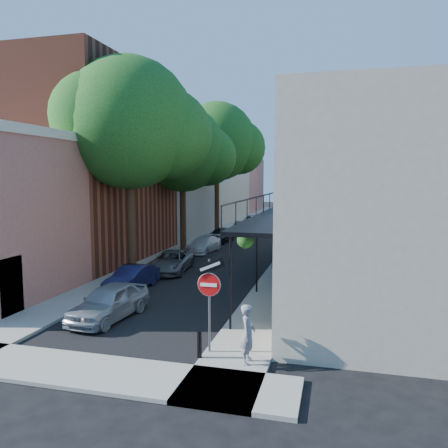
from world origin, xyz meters
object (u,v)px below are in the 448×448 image
Objects in this scene: parked_car_d at (204,244)px; parked_car_g at (253,222)px; bollard at (199,344)px; oak_far at (222,143)px; parked_car_c at (171,262)px; oak_mid at (189,151)px; parked_car_e at (221,235)px; pedestrian at (248,334)px; sign_post at (209,288)px; parked_car_b at (132,278)px; parked_car_f at (241,228)px; oak_near at (139,126)px; parked_car_a at (109,302)px.

parked_car_d is 0.80× the size of parked_car_g.
oak_far is at bearing 103.35° from bollard.
bollard is 18.22m from parked_car_d.
parked_car_c reaches higher than bollard.
oak_far is (0.06, 9.04, 1.20)m from oak_mid.
pedestrian reaches higher than parked_car_e.
parked_car_b is (-5.64, 6.32, -1.47)m from sign_post.
parked_car_d reaches higher than bollard.
parked_car_e is 23.12m from pedestrian.
sign_post is 0.88× the size of parked_car_f.
oak_near is 7.94m from parked_car_b.
pedestrian is (5.81, -2.74, 0.30)m from parked_car_a.
sign_post reaches higher than bollard.
parked_car_f is 2.03× the size of pedestrian.
sign_post reaches higher than parked_car_c.
parked_car_a is 19.41m from parked_car_e.
sign_post is 27.83m from parked_car_f.
pedestrian is (1.41, 0.00, 0.43)m from bollard.
oak_near is at bearing -91.95° from parked_car_d.
parked_car_d is (-5.25, 17.45, 0.04)m from bollard.
bollard is at bearing -86.02° from parked_car_g.
oak_mid is 3.02× the size of parked_car_f.
bollard is 0.19× the size of parked_car_c.
sign_post reaches higher than parked_car_f.
parked_car_d is at bearing 107.69° from sign_post.
parked_car_b is at bearing -96.09° from parked_car_g.
parked_car_b is 0.72× the size of parked_car_g.
oak_mid is (-6.42, 17.73, 6.54)m from bollard.
parked_car_g is (0.72, 10.24, 0.05)m from parked_car_e.
parked_car_a is 2.30× the size of pedestrian.
bollard is at bearing -70.10° from oak_mid.
parked_car_b is at bearing 47.32° from pedestrian.
oak_mid is at bearing 99.84° from parked_car_b.
oak_near is at bearing -89.63° from oak_mid.
oak_far reaches higher than sign_post.
parked_car_g reaches higher than bollard.
oak_mid is at bearing 94.15° from parked_car_c.
parked_car_d is at bearing 22.80° from pedestrian.
oak_mid reaches higher than parked_car_d.
oak_near is 14.27m from pedestrian.
parked_car_c is (-0.76, 8.14, -0.07)m from parked_car_a.
oak_far is 21.43m from parked_car_b.
parked_car_c is (1.20, 1.13, -7.30)m from oak_near.
bollard is 5.19m from parked_car_a.
oak_far reaches higher than parked_car_b.
parked_car_f reaches higher than bollard.
oak_near is 3.33× the size of parked_car_b.
parked_car_d is 2.30× the size of pedestrian.
oak_mid is (-6.58, 17.26, 5.02)m from sign_post.
oak_near is 23.80m from parked_car_g.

